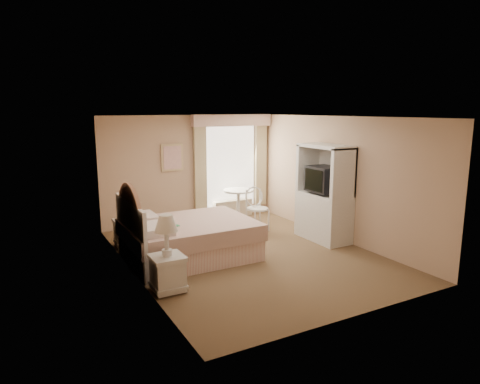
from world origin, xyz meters
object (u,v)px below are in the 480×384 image
round_table (238,200)px  cafe_chair (256,205)px  bed (184,238)px  nightstand_far (126,225)px  nightstand_near (167,263)px  armoire (324,201)px

round_table → cafe_chair: bearing=-91.0°
bed → nightstand_far: bed is taller
nightstand_near → round_table: 4.18m
round_table → armoire: 2.32m
nightstand_near → cafe_chair: nightstand_near is taller
bed → nightstand_near: (-0.73, -1.22, 0.06)m
nightstand_near → round_table: (2.83, 3.07, 0.07)m
bed → cafe_chair: bed is taller
bed → nightstand_near: size_ratio=1.97×
nightstand_near → round_table: size_ratio=1.51×
nightstand_near → nightstand_far: bearing=90.0°
bed → cafe_chair: bearing=25.5°
nightstand_far → armoire: (3.65, -1.48, 0.39)m
nightstand_near → armoire: bearing=14.1°
armoire → cafe_chair: bearing=122.9°
bed → armoire: bearing=-5.8°
nightstand_far → round_table: 2.91m
cafe_chair → armoire: 1.56m
nightstand_far → round_table: bearing=13.2°
nightstand_near → cafe_chair: (2.82, 2.21, 0.12)m
cafe_chair → round_table: bearing=87.5°
nightstand_near → cafe_chair: 3.59m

